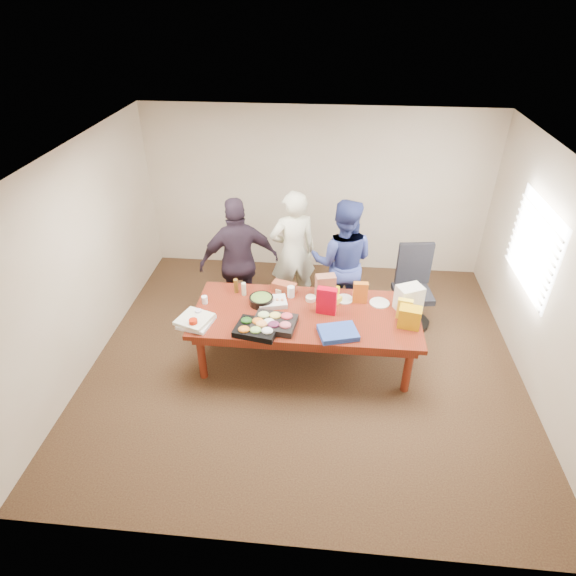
# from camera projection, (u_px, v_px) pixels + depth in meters

# --- Properties ---
(floor) EXTENTS (5.50, 5.00, 0.02)m
(floor) POSITION_uv_depth(u_px,v_px,m) (305.00, 359.00, 6.32)
(floor) COLOR #47301E
(floor) RESTS_ON ground
(ceiling) EXTENTS (5.50, 5.00, 0.02)m
(ceiling) POSITION_uv_depth(u_px,v_px,m) (310.00, 157.00, 4.84)
(ceiling) COLOR white
(ceiling) RESTS_ON wall_back
(wall_back) EXTENTS (5.50, 0.04, 2.70)m
(wall_back) POSITION_uv_depth(u_px,v_px,m) (316.00, 192.00, 7.67)
(wall_back) COLOR beige
(wall_back) RESTS_ON floor
(wall_front) EXTENTS (5.50, 0.04, 2.70)m
(wall_front) POSITION_uv_depth(u_px,v_px,m) (286.00, 446.00, 3.49)
(wall_front) COLOR beige
(wall_front) RESTS_ON floor
(wall_left) EXTENTS (0.04, 5.00, 2.70)m
(wall_left) POSITION_uv_depth(u_px,v_px,m) (82.00, 261.00, 5.80)
(wall_left) COLOR beige
(wall_left) RESTS_ON floor
(wall_right) EXTENTS (0.04, 5.00, 2.70)m
(wall_right) POSITION_uv_depth(u_px,v_px,m) (550.00, 283.00, 5.36)
(wall_right) COLOR beige
(wall_right) RESTS_ON floor
(window_panel) EXTENTS (0.03, 1.40, 1.10)m
(window_panel) POSITION_uv_depth(u_px,v_px,m) (533.00, 247.00, 5.78)
(window_panel) COLOR white
(window_panel) RESTS_ON wall_right
(window_blinds) EXTENTS (0.04, 1.36, 1.00)m
(window_blinds) POSITION_uv_depth(u_px,v_px,m) (530.00, 246.00, 5.79)
(window_blinds) COLOR beige
(window_blinds) RESTS_ON wall_right
(conference_table) EXTENTS (2.80, 1.20, 0.75)m
(conference_table) POSITION_uv_depth(u_px,v_px,m) (305.00, 337.00, 6.11)
(conference_table) COLOR #4C1C0F
(conference_table) RESTS_ON floor
(office_chair) EXTENTS (0.66, 0.66, 1.15)m
(office_chair) POSITION_uv_depth(u_px,v_px,m) (413.00, 291.00, 6.64)
(office_chair) COLOR black
(office_chair) RESTS_ON floor
(person_center) EXTENTS (0.79, 0.65, 1.86)m
(person_center) POSITION_uv_depth(u_px,v_px,m) (293.00, 252.00, 6.86)
(person_center) COLOR #E9EAC9
(person_center) RESTS_ON floor
(person_right) EXTENTS (0.96, 0.78, 1.85)m
(person_right) POSITION_uv_depth(u_px,v_px,m) (342.00, 262.00, 6.61)
(person_right) COLOR navy
(person_right) RESTS_ON floor
(person_left) EXTENTS (1.19, 0.80, 1.88)m
(person_left) POSITION_uv_depth(u_px,v_px,m) (239.00, 262.00, 6.59)
(person_left) COLOR black
(person_left) RESTS_ON floor
(veggie_tray) EXTENTS (0.55, 0.47, 0.07)m
(veggie_tray) POSITION_uv_depth(u_px,v_px,m) (257.00, 329.00, 5.58)
(veggie_tray) COLOR black
(veggie_tray) RESTS_ON conference_table
(fruit_tray) EXTENTS (0.56, 0.46, 0.08)m
(fruit_tray) POSITION_uv_depth(u_px,v_px,m) (274.00, 323.00, 5.67)
(fruit_tray) COLOR black
(fruit_tray) RESTS_ON conference_table
(sheet_cake) EXTENTS (0.41, 0.34, 0.06)m
(sheet_cake) POSITION_uv_depth(u_px,v_px,m) (272.00, 302.00, 6.05)
(sheet_cake) COLOR silver
(sheet_cake) RESTS_ON conference_table
(salad_bowl) EXTENTS (0.35, 0.35, 0.10)m
(salad_bowl) POSITION_uv_depth(u_px,v_px,m) (261.00, 300.00, 6.05)
(salad_bowl) COLOR black
(salad_bowl) RESTS_ON conference_table
(chip_bag_blue) EXTENTS (0.51, 0.44, 0.07)m
(chip_bag_blue) POSITION_uv_depth(u_px,v_px,m) (338.00, 333.00, 5.52)
(chip_bag_blue) COLOR #23409B
(chip_bag_blue) RESTS_ON conference_table
(chip_bag_red) EXTENTS (0.26, 0.14, 0.35)m
(chip_bag_red) POSITION_uv_depth(u_px,v_px,m) (327.00, 301.00, 5.82)
(chip_bag_red) COLOR #BA0015
(chip_bag_red) RESTS_ON conference_table
(chip_bag_yellow) EXTENTS (0.19, 0.11, 0.27)m
(chip_bag_yellow) POSITION_uv_depth(u_px,v_px,m) (404.00, 309.00, 5.75)
(chip_bag_yellow) COLOR yellow
(chip_bag_yellow) RESTS_ON conference_table
(chip_bag_orange) EXTENTS (0.18, 0.08, 0.28)m
(chip_bag_orange) POSITION_uv_depth(u_px,v_px,m) (360.00, 292.00, 6.04)
(chip_bag_orange) COLOR #C26018
(chip_bag_orange) RESTS_ON conference_table
(mayo_jar) EXTENTS (0.10, 0.10, 0.15)m
(mayo_jar) POSITION_uv_depth(u_px,v_px,m) (291.00, 292.00, 6.17)
(mayo_jar) COLOR white
(mayo_jar) RESTS_ON conference_table
(mustard_bottle) EXTENTS (0.07, 0.07, 0.17)m
(mustard_bottle) POSITION_uv_depth(u_px,v_px,m) (337.00, 292.00, 6.14)
(mustard_bottle) COLOR #F1CF01
(mustard_bottle) RESTS_ON conference_table
(dressing_bottle) EXTENTS (0.07, 0.07, 0.19)m
(dressing_bottle) POSITION_uv_depth(u_px,v_px,m) (236.00, 286.00, 6.25)
(dressing_bottle) COLOR brown
(dressing_bottle) RESTS_ON conference_table
(ranch_bottle) EXTENTS (0.06, 0.06, 0.18)m
(ranch_bottle) POSITION_uv_depth(u_px,v_px,m) (244.00, 289.00, 6.20)
(ranch_bottle) COLOR beige
(ranch_bottle) RESTS_ON conference_table
(banana_bunch) EXTENTS (0.29, 0.27, 0.08)m
(banana_bunch) POSITION_uv_depth(u_px,v_px,m) (331.00, 298.00, 6.11)
(banana_bunch) COLOR gold
(banana_bunch) RESTS_ON conference_table
(bread_loaf) EXTENTS (0.34, 0.23, 0.13)m
(bread_loaf) POSITION_uv_depth(u_px,v_px,m) (284.00, 287.00, 6.28)
(bread_loaf) COLOR brown
(bread_loaf) RESTS_ON conference_table
(kraft_bag) EXTENTS (0.27, 0.20, 0.32)m
(kraft_bag) POSITION_uv_depth(u_px,v_px,m) (325.00, 287.00, 6.12)
(kraft_bag) COLOR brown
(kraft_bag) RESTS_ON conference_table
(red_cup) EXTENTS (0.12, 0.12, 0.13)m
(red_cup) POSITION_uv_depth(u_px,v_px,m) (194.00, 324.00, 5.60)
(red_cup) COLOR #B91902
(red_cup) RESTS_ON conference_table
(clear_cup_a) EXTENTS (0.09, 0.09, 0.11)m
(clear_cup_a) POSITION_uv_depth(u_px,v_px,m) (199.00, 314.00, 5.80)
(clear_cup_a) COLOR silver
(clear_cup_a) RESTS_ON conference_table
(clear_cup_b) EXTENTS (0.08, 0.08, 0.10)m
(clear_cup_b) POSITION_uv_depth(u_px,v_px,m) (205.00, 300.00, 6.06)
(clear_cup_b) COLOR white
(clear_cup_b) RESTS_ON conference_table
(pizza_box_lower) EXTENTS (0.44, 0.44, 0.04)m
(pizza_box_lower) POSITION_uv_depth(u_px,v_px,m) (196.00, 322.00, 5.71)
(pizza_box_lower) COLOR white
(pizza_box_lower) RESTS_ON conference_table
(pizza_box_upper) EXTENTS (0.47, 0.47, 0.04)m
(pizza_box_upper) POSITION_uv_depth(u_px,v_px,m) (194.00, 319.00, 5.69)
(pizza_box_upper) COLOR silver
(pizza_box_upper) RESTS_ON pizza_box_lower
(plate_a) EXTENTS (0.26, 0.26, 0.01)m
(plate_a) POSITION_uv_depth(u_px,v_px,m) (380.00, 303.00, 6.08)
(plate_a) COLOR silver
(plate_a) RESTS_ON conference_table
(plate_b) EXTENTS (0.28, 0.28, 0.01)m
(plate_b) POSITION_uv_depth(u_px,v_px,m) (344.00, 299.00, 6.15)
(plate_b) COLOR silver
(plate_b) RESTS_ON conference_table
(dip_bowl_a) EXTENTS (0.15, 0.15, 0.05)m
(dip_bowl_a) POSITION_uv_depth(u_px,v_px,m) (311.00, 298.00, 6.13)
(dip_bowl_a) COLOR beige
(dip_bowl_a) RESTS_ON conference_table
(dip_bowl_b) EXTENTS (0.17, 0.17, 0.05)m
(dip_bowl_b) POSITION_uv_depth(u_px,v_px,m) (280.00, 289.00, 6.31)
(dip_bowl_b) COLOR #EFE7C0
(dip_bowl_b) RESTS_ON conference_table
(grocery_bag_white) EXTENTS (0.37, 0.33, 0.33)m
(grocery_bag_white) POSITION_uv_depth(u_px,v_px,m) (409.00, 298.00, 5.89)
(grocery_bag_white) COLOR silver
(grocery_bag_white) RESTS_ON conference_table
(grocery_bag_yellow) EXTENTS (0.29, 0.23, 0.26)m
(grocery_bag_yellow) POSITION_uv_depth(u_px,v_px,m) (410.00, 317.00, 5.62)
(grocery_bag_yellow) COLOR #D39406
(grocery_bag_yellow) RESTS_ON conference_table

